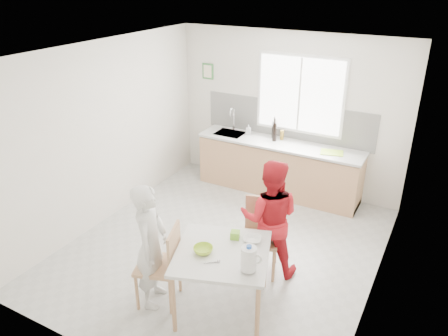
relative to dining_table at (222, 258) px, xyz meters
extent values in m
plane|color=#B7B7B2|center=(-0.55, 1.05, -0.69)|extent=(4.50, 4.50, 0.00)
plane|color=silver|center=(-0.55, 3.30, 0.66)|extent=(4.00, 0.00, 4.00)
plane|color=silver|center=(-0.55, -1.20, 0.66)|extent=(4.00, 0.00, 4.00)
plane|color=silver|center=(-2.55, 1.05, 0.66)|extent=(0.00, 4.50, 4.50)
plane|color=silver|center=(1.45, 1.05, 0.66)|extent=(0.00, 4.50, 4.50)
plane|color=white|center=(-0.55, 1.05, 2.01)|extent=(4.50, 4.50, 0.00)
cube|color=white|center=(-0.35, 3.29, 1.01)|extent=(1.50, 0.03, 1.30)
cube|color=white|center=(-0.35, 3.27, 1.01)|extent=(1.40, 0.02, 1.20)
cube|color=white|center=(-0.35, 3.26, 1.01)|extent=(0.03, 0.03, 1.20)
cube|color=white|center=(-0.55, 3.29, 0.53)|extent=(3.00, 0.02, 0.65)
cube|color=#387B3B|center=(-2.10, 3.29, 1.21)|extent=(0.22, 0.02, 0.28)
cube|color=beige|center=(-2.10, 3.28, 1.21)|extent=(0.16, 0.01, 0.22)
cube|color=tan|center=(-0.55, 3.00, -0.26)|extent=(2.80, 0.60, 0.86)
cube|color=#3F3326|center=(-0.55, 3.00, -0.64)|extent=(2.80, 0.54, 0.10)
cube|color=silver|center=(-0.55, 3.00, 0.21)|extent=(2.84, 0.64, 0.04)
cube|color=#A5A5AA|center=(-1.50, 3.00, 0.21)|extent=(0.50, 0.40, 0.03)
cylinder|color=silver|center=(-1.50, 3.16, 0.41)|extent=(0.02, 0.02, 0.36)
torus|color=silver|center=(-1.50, 3.09, 0.59)|extent=(0.02, 0.18, 0.18)
cube|color=silver|center=(0.00, 0.00, 0.06)|extent=(1.28, 1.28, 0.04)
cylinder|color=tan|center=(-0.28, -0.56, -0.34)|extent=(0.05, 0.05, 0.71)
cylinder|color=tan|center=(-0.56, 0.28, -0.34)|extent=(0.05, 0.05, 0.71)
cylinder|color=tan|center=(0.56, -0.28, -0.34)|extent=(0.05, 0.05, 0.71)
cylinder|color=tan|center=(0.28, 0.56, -0.34)|extent=(0.05, 0.05, 0.71)
cube|color=tan|center=(-0.71, -0.24, -0.20)|extent=(0.58, 0.58, 0.04)
cube|color=tan|center=(-0.51, -0.18, 0.06)|extent=(0.17, 0.42, 0.48)
cylinder|color=tan|center=(-0.96, -0.12, -0.46)|extent=(0.04, 0.04, 0.47)
cylinder|color=tan|center=(-0.83, -0.49, -0.46)|extent=(0.04, 0.04, 0.47)
cylinder|color=tan|center=(-0.59, 0.01, -0.46)|extent=(0.04, 0.04, 0.47)
cylinder|color=tan|center=(-0.46, -0.37, -0.46)|extent=(0.04, 0.04, 0.47)
cube|color=tan|center=(0.09, 0.82, -0.21)|extent=(0.58, 0.58, 0.04)
cube|color=tan|center=(0.02, 1.02, 0.05)|extent=(0.42, 0.17, 0.47)
cylinder|color=tan|center=(-0.03, 0.58, -0.46)|extent=(0.04, 0.04, 0.46)
cylinder|color=tan|center=(0.34, 0.70, -0.46)|extent=(0.04, 0.04, 0.46)
cylinder|color=tan|center=(-0.16, 0.94, -0.46)|extent=(0.04, 0.04, 0.46)
cylinder|color=tan|center=(0.21, 1.07, -0.46)|extent=(0.04, 0.04, 0.46)
imported|color=silver|center=(-0.76, -0.26, 0.06)|extent=(0.52, 0.64, 1.51)
imported|color=red|center=(0.18, 0.89, 0.08)|extent=(0.90, 0.80, 1.55)
imported|color=#ADD932|center=(-0.17, -0.11, 0.11)|extent=(0.27, 0.27, 0.07)
imported|color=white|center=(0.20, 0.33, 0.10)|extent=(0.26, 0.26, 0.05)
cylinder|color=white|center=(0.39, -0.16, 0.23)|extent=(0.16, 0.16, 0.26)
cylinder|color=blue|center=(0.39, -0.16, 0.37)|extent=(0.05, 0.05, 0.03)
torus|color=white|center=(0.47, -0.16, 0.25)|extent=(0.12, 0.06, 0.12)
cube|color=#74BA2B|center=(0.00, 0.30, 0.13)|extent=(0.13, 0.13, 0.09)
cylinder|color=#A5A5AA|center=(0.00, -0.23, 0.09)|extent=(0.13, 0.11, 0.01)
cube|color=#A4D631|center=(0.35, 2.97, 0.23)|extent=(0.40, 0.33, 0.01)
cylinder|color=black|center=(-0.66, 3.02, 0.39)|extent=(0.07, 0.07, 0.32)
cylinder|color=black|center=(-0.73, 3.16, 0.38)|extent=(0.07, 0.07, 0.30)
cylinder|color=olive|center=(-0.57, 3.15, 0.31)|extent=(0.06, 0.06, 0.16)
imported|color=#999999|center=(-1.18, 3.10, 0.31)|extent=(0.10, 0.10, 0.18)
camera|label=1|loc=(1.90, -3.44, 2.88)|focal=35.00mm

